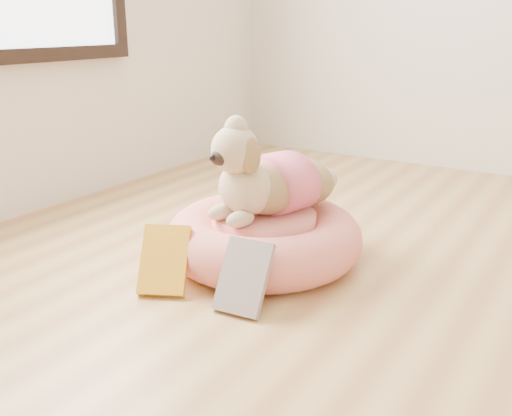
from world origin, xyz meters
The scene contains 4 objects.
pet_bed centered at (-0.85, 0.54, 0.08)m, with size 0.68×0.68×0.18m.
dog centered at (-0.84, 0.55, 0.35)m, with size 0.33×0.48×0.36m, color brown, non-canonical shape.
book_yellow centered at (-0.99, 0.18, 0.10)m, with size 0.15×0.03×0.22m, color yellow.
book_white centered at (-0.72, 0.21, 0.10)m, with size 0.14×0.02×0.22m, color white.
Camera 1 is at (0.12, -1.05, 0.81)m, focal length 40.00 mm.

